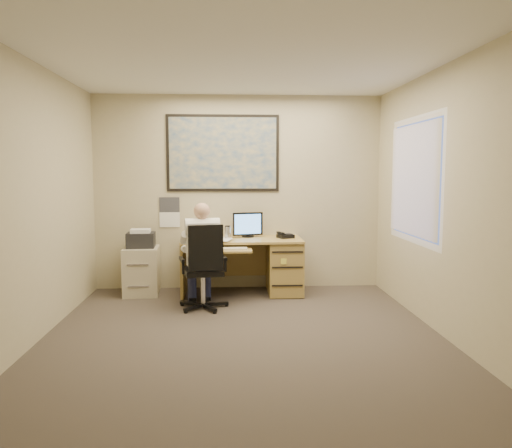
{
  "coord_description": "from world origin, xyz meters",
  "views": [
    {
      "loc": [
        -0.15,
        -4.76,
        1.64
      ],
      "look_at": [
        0.2,
        1.3,
        1.01
      ],
      "focal_mm": 35.0,
      "sensor_mm": 36.0,
      "label": 1
    }
  ],
  "objects": [
    {
      "name": "desk",
      "position": [
        0.37,
        1.9,
        0.44
      ],
      "size": [
        1.6,
        0.97,
        1.08
      ],
      "color": "tan",
      "rests_on": "ground"
    },
    {
      "name": "window_blinds",
      "position": [
        1.97,
        0.8,
        1.55
      ],
      "size": [
        0.06,
        1.4,
        1.3
      ],
      "primitive_type": null,
      "color": "beige",
      "rests_on": "room_shell"
    },
    {
      "name": "room_shell",
      "position": [
        0.0,
        0.0,
        1.35
      ],
      "size": [
        4.0,
        4.5,
        2.7
      ],
      "color": "#3D362F",
      "rests_on": "ground"
    },
    {
      "name": "wall_calendar",
      "position": [
        -0.96,
        2.24,
        1.08
      ],
      "size": [
        0.28,
        0.01,
        0.42
      ],
      "primitive_type": "cube",
      "color": "white",
      "rests_on": "room_shell"
    },
    {
      "name": "filing_cabinet",
      "position": [
        -1.31,
        1.93,
        0.38
      ],
      "size": [
        0.48,
        0.57,
        0.88
      ],
      "rotation": [
        0.0,
        0.0,
        0.06
      ],
      "color": "#C1B79B",
      "rests_on": "ground"
    },
    {
      "name": "office_chair",
      "position": [
        -0.46,
        1.12,
        0.3
      ],
      "size": [
        0.73,
        0.73,
        1.04
      ],
      "rotation": [
        0.0,
        0.0,
        0.21
      ],
      "color": "black",
      "rests_on": "ground"
    },
    {
      "name": "person",
      "position": [
        -0.45,
        1.2,
        0.64
      ],
      "size": [
        0.65,
        0.83,
        1.27
      ],
      "primitive_type": null,
      "rotation": [
        0.0,
        0.0,
        0.18
      ],
      "color": "white",
      "rests_on": "office_chair"
    },
    {
      "name": "world_map",
      "position": [
        -0.21,
        2.23,
        1.9
      ],
      "size": [
        1.56,
        0.03,
        1.06
      ],
      "primitive_type": "cube",
      "color": "#1E4C93",
      "rests_on": "room_shell"
    }
  ]
}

